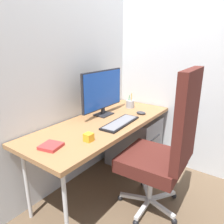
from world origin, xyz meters
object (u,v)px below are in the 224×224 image
keyboard (120,123)px  notebook (51,146)px  office_chair (165,147)px  pen_holder (130,104)px  monitor (103,91)px  mouse (141,113)px  filing_cabinet (133,141)px  desk_clamp_accessory (89,137)px

keyboard → notebook: notebook is taller
office_chair → pen_holder: 0.90m
monitor → mouse: monitor is taller
office_chair → filing_cabinet: (0.55, 0.61, -0.33)m
monitor → keyboard: monitor is taller
office_chair → filing_cabinet: office_chair is taller
mouse → notebook: 1.08m
office_chair → notebook: bearing=136.1°
monitor → pen_holder: size_ratio=3.50×
pen_holder → office_chair: bearing=-129.8°
office_chair → keyboard: size_ratio=2.62×
mouse → notebook: (-1.07, 0.16, -0.00)m
monitor → pen_holder: bearing=-13.6°
monitor → desk_clamp_accessory: 0.69m
monitor → pen_holder: (0.40, -0.10, -0.21)m
keyboard → notebook: size_ratio=3.40×
mouse → desk_clamp_accessory: desk_clamp_accessory is taller
notebook → desk_clamp_accessory: desk_clamp_accessory is taller
keyboard → notebook: (-0.70, 0.14, 0.00)m
notebook → office_chair: bearing=-57.5°
notebook → monitor: bearing=-2.5°
monitor → notebook: (-0.82, -0.16, -0.25)m
filing_cabinet → pen_holder: (0.02, 0.07, 0.45)m
mouse → monitor: bearing=115.9°
filing_cabinet → notebook: 1.27m
filing_cabinet → desk_clamp_accessory: bearing=-171.5°
keyboard → pen_holder: (0.52, 0.21, 0.04)m
keyboard → mouse: mouse is taller
monitor → notebook: size_ratio=4.29×
monitor → keyboard: 0.41m
filing_cabinet → monitor: 0.78m
mouse → pen_holder: (0.15, 0.23, 0.03)m
office_chair → notebook: 0.90m
keyboard → filing_cabinet: bearing=15.0°
office_chair → notebook: size_ratio=8.91×
mouse → desk_clamp_accessory: size_ratio=1.60×
office_chair → mouse: office_chair is taller
office_chair → pen_holder: size_ratio=7.28×
pen_holder → filing_cabinet: bearing=-108.0°
keyboard → desk_clamp_accessory: size_ratio=7.57×
mouse → office_chair: bearing=-144.5°
office_chair → notebook: (-0.65, 0.62, 0.09)m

